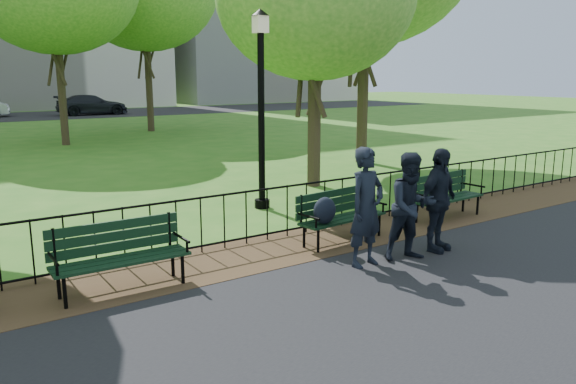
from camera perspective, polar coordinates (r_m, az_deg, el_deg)
ground at (r=8.51m, az=10.99°, el=-6.99°), size 120.00×120.00×0.00m
dirt_strip at (r=9.56m, az=4.60°, el=-4.60°), size 60.00×1.60×0.01m
far_street at (r=41.11m, az=-26.39°, el=6.87°), size 70.00×9.00×0.01m
iron_fence at (r=9.82m, az=2.81°, el=-1.21°), size 24.06×0.06×1.00m
park_bench_main at (r=9.02m, az=4.56°, el=-1.87°), size 1.68×0.66×0.93m
park_bench_left_a at (r=7.46m, az=-16.82°, el=-5.54°), size 1.71×0.56×0.96m
park_bench_right_a at (r=11.10m, az=15.63°, el=0.07°), size 1.67×0.60×0.93m
lamppost at (r=11.36m, az=-2.74°, el=9.03°), size 0.36×0.36×3.96m
person_left at (r=8.04m, az=7.98°, el=-1.55°), size 0.67×0.49×1.72m
person_mid at (r=8.42m, az=12.44°, el=-1.47°), size 0.86×0.60×1.61m
person_right at (r=8.94m, az=15.01°, el=-0.81°), size 1.01×0.58×1.62m
sedan_dark at (r=40.86m, az=-19.30°, el=8.36°), size 4.77×2.25×1.35m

